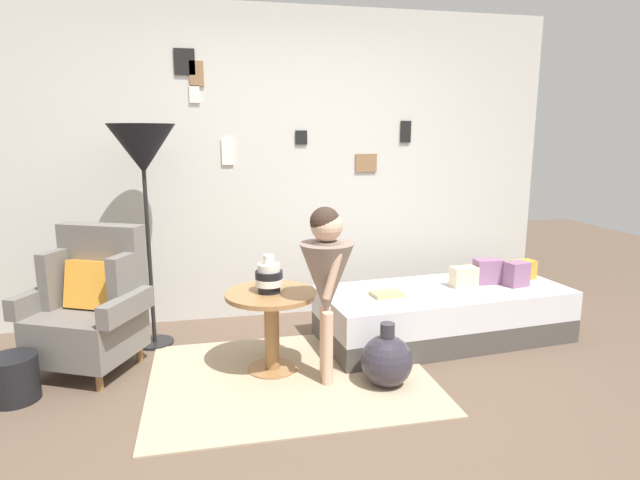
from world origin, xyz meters
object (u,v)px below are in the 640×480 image
person_child (326,272)px  book_on_daybed (386,294)px  side_table (271,314)px  armchair (91,306)px  vase_striped (269,277)px  daybed (443,313)px  floor_lamp (143,154)px  demijohn_near (387,360)px  magazine_basket (14,378)px

person_child → book_on_daybed: (0.56, 0.46, -0.32)m
side_table → person_child: size_ratio=0.53×
armchair → person_child: 1.62m
side_table → person_child: 0.52m
vase_striped → book_on_daybed: vase_striped is taller
daybed → side_table: 1.43m
floor_lamp → book_on_daybed: (1.70, -0.44, -1.02)m
vase_striped → demijohn_near: bearing=-28.2°
person_child → book_on_daybed: bearing=39.2°
daybed → book_on_daybed: bearing=-170.7°
floor_lamp → magazine_basket: bearing=-135.6°
side_table → magazine_basket: bearing=-177.1°
side_table → magazine_basket: size_ratio=2.16×
floor_lamp → magazine_basket: 1.66m
magazine_basket → book_on_daybed: bearing=6.8°
book_on_daybed → vase_striped: bearing=-166.5°
armchair → daybed: (2.56, -0.01, -0.24)m
vase_striped → magazine_basket: 1.64m
magazine_basket → armchair: bearing=45.1°
side_table → floor_lamp: (-0.82, 0.65, 1.03)m
daybed → person_child: person_child is taller
demijohn_near → magazine_basket: 2.26m
vase_striped → floor_lamp: 1.30m
daybed → side_table: side_table is taller
daybed → person_child: bearing=-153.1°
person_child → magazine_basket: size_ratio=4.08×
daybed → person_child: (-1.06, -0.54, 0.53)m
floor_lamp → demijohn_near: 2.21m
floor_lamp → person_child: bearing=-38.2°
floor_lamp → demijohn_near: bearing=-34.3°
side_table → person_child: bearing=-37.5°
book_on_daybed → magazine_basket: (-2.44, -0.29, -0.28)m
armchair → side_table: 1.22m
armchair → floor_lamp: 1.11m
side_table → magazine_basket: (-1.56, -0.08, -0.26)m
person_child → demijohn_near: (0.36, -0.13, -0.56)m
book_on_daybed → magazine_basket: size_ratio=0.79×
vase_striped → person_child: bearing=-36.5°
vase_striped → demijohn_near: (0.69, -0.37, -0.48)m
side_table → demijohn_near: size_ratio=1.46×
person_child → magazine_basket: (-1.88, 0.17, -0.59)m
daybed → demijohn_near: demijohn_near is taller
book_on_daybed → demijohn_near: book_on_daybed is taller
vase_striped → floor_lamp: floor_lamp is taller
demijohn_near → magazine_basket: size_ratio=1.48×
floor_lamp → person_child: 1.61m
side_table → magazine_basket: side_table is taller
armchair → vase_striped: size_ratio=3.85×
side_table → armchair: bearing=165.3°
side_table → vase_striped: (-0.01, -0.00, 0.25)m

